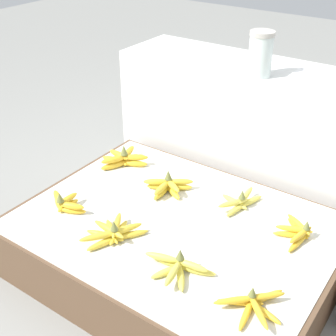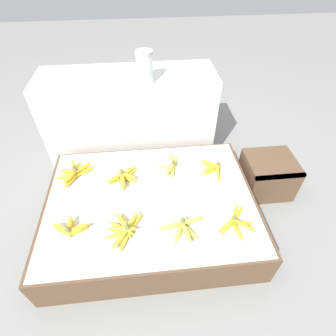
{
  "view_description": "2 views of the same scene",
  "coord_description": "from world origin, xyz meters",
  "px_view_note": "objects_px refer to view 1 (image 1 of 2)",
  "views": [
    {
      "loc": [
        0.85,
        -1.28,
        1.42
      ],
      "look_at": [
        -0.09,
        0.07,
        0.45
      ],
      "focal_mm": 50.0,
      "sensor_mm": 36.0,
      "label": 1
    },
    {
      "loc": [
        0.0,
        -1.04,
        1.49
      ],
      "look_at": [
        0.13,
        0.1,
        0.39
      ],
      "focal_mm": 28.0,
      "sensor_mm": 36.0,
      "label": 2
    }
  ],
  "objects_px": {
    "banana_bunch_front_midleft": "(113,233)",
    "banana_bunch_middle_left": "(123,158)",
    "glass_jar": "(261,54)",
    "banana_bunch_front_midright": "(177,267)",
    "banana_bunch_front_right": "(253,304)",
    "banana_bunch_middle_midright": "(240,201)",
    "banana_bunch_middle_right": "(297,232)",
    "banana_bunch_front_left": "(66,203)",
    "foam_tray_white": "(319,78)",
    "banana_bunch_middle_midleft": "(168,186)"
  },
  "relations": [
    {
      "from": "banana_bunch_front_midleft",
      "to": "banana_bunch_middle_left",
      "type": "xyz_separation_m",
      "value": [
        -0.34,
        0.47,
        0.01
      ]
    },
    {
      "from": "banana_bunch_front_midleft",
      "to": "glass_jar",
      "type": "distance_m",
      "value": 1.0
    },
    {
      "from": "banana_bunch_front_midright",
      "to": "banana_bunch_middle_left",
      "type": "bearing_deg",
      "value": 143.03
    },
    {
      "from": "banana_bunch_middle_left",
      "to": "banana_bunch_front_right",
      "type": "bearing_deg",
      "value": -27.27
    },
    {
      "from": "banana_bunch_front_midright",
      "to": "glass_jar",
      "type": "bearing_deg",
      "value": 99.18
    },
    {
      "from": "banana_bunch_middle_midright",
      "to": "banana_bunch_front_right",
      "type": "bearing_deg",
      "value": -58.65
    },
    {
      "from": "banana_bunch_front_midleft",
      "to": "banana_bunch_front_right",
      "type": "xyz_separation_m",
      "value": [
        0.61,
        -0.02,
        -0.0
      ]
    },
    {
      "from": "banana_bunch_front_midleft",
      "to": "banana_bunch_front_right",
      "type": "distance_m",
      "value": 0.61
    },
    {
      "from": "banana_bunch_middle_left",
      "to": "glass_jar",
      "type": "distance_m",
      "value": 0.82
    },
    {
      "from": "banana_bunch_middle_left",
      "to": "banana_bunch_middle_midright",
      "type": "distance_m",
      "value": 0.64
    },
    {
      "from": "banana_bunch_front_midright",
      "to": "banana_bunch_middle_right",
      "type": "xyz_separation_m",
      "value": [
        0.27,
        0.44,
        -0.0
      ]
    },
    {
      "from": "banana_bunch_front_left",
      "to": "banana_bunch_front_midleft",
      "type": "xyz_separation_m",
      "value": [
        0.29,
        -0.03,
        -0.0
      ]
    },
    {
      "from": "banana_bunch_middle_right",
      "to": "foam_tray_white",
      "type": "height_order",
      "value": "foam_tray_white"
    },
    {
      "from": "banana_bunch_front_left",
      "to": "banana_bunch_front_right",
      "type": "height_order",
      "value": "banana_bunch_front_left"
    },
    {
      "from": "banana_bunch_front_right",
      "to": "glass_jar",
      "type": "distance_m",
      "value": 1.09
    },
    {
      "from": "banana_bunch_front_left",
      "to": "banana_bunch_front_right",
      "type": "xyz_separation_m",
      "value": [
        0.9,
        -0.05,
        -0.01
      ]
    },
    {
      "from": "banana_bunch_middle_midleft",
      "to": "glass_jar",
      "type": "distance_m",
      "value": 0.71
    },
    {
      "from": "banana_bunch_front_left",
      "to": "banana_bunch_middle_midright",
      "type": "relative_size",
      "value": 0.91
    },
    {
      "from": "banana_bunch_front_right",
      "to": "banana_bunch_middle_left",
      "type": "distance_m",
      "value": 1.06
    },
    {
      "from": "glass_jar",
      "to": "banana_bunch_middle_left",
      "type": "bearing_deg",
      "value": -144.54
    },
    {
      "from": "banana_bunch_front_midleft",
      "to": "banana_bunch_middle_left",
      "type": "distance_m",
      "value": 0.58
    },
    {
      "from": "banana_bunch_middle_right",
      "to": "glass_jar",
      "type": "xyz_separation_m",
      "value": [
        -0.41,
        0.42,
        0.53
      ]
    },
    {
      "from": "banana_bunch_front_midleft",
      "to": "banana_bunch_middle_midleft",
      "type": "distance_m",
      "value": 0.39
    },
    {
      "from": "banana_bunch_front_right",
      "to": "foam_tray_white",
      "type": "bearing_deg",
      "value": 101.34
    },
    {
      "from": "banana_bunch_front_right",
      "to": "banana_bunch_middle_midright",
      "type": "height_order",
      "value": "banana_bunch_middle_midright"
    },
    {
      "from": "banana_bunch_middle_midleft",
      "to": "banana_bunch_front_right",
      "type": "bearing_deg",
      "value": -33.35
    },
    {
      "from": "banana_bunch_front_midright",
      "to": "foam_tray_white",
      "type": "distance_m",
      "value": 1.06
    },
    {
      "from": "banana_bunch_front_midleft",
      "to": "glass_jar",
      "type": "xyz_separation_m",
      "value": [
        0.17,
        0.83,
        0.53
      ]
    },
    {
      "from": "banana_bunch_front_midleft",
      "to": "banana_bunch_front_left",
      "type": "bearing_deg",
      "value": 173.71
    },
    {
      "from": "banana_bunch_middle_right",
      "to": "banana_bunch_front_midleft",
      "type": "bearing_deg",
      "value": -144.49
    },
    {
      "from": "foam_tray_white",
      "to": "banana_bunch_front_right",
      "type": "bearing_deg",
      "value": -78.66
    },
    {
      "from": "banana_bunch_front_left",
      "to": "banana_bunch_middle_midleft",
      "type": "height_order",
      "value": "banana_bunch_middle_midleft"
    },
    {
      "from": "banana_bunch_front_midleft",
      "to": "foam_tray_white",
      "type": "height_order",
      "value": "foam_tray_white"
    },
    {
      "from": "banana_bunch_middle_right",
      "to": "glass_jar",
      "type": "bearing_deg",
      "value": 134.69
    },
    {
      "from": "banana_bunch_front_right",
      "to": "banana_bunch_middle_midleft",
      "type": "distance_m",
      "value": 0.74
    },
    {
      "from": "banana_bunch_front_right",
      "to": "banana_bunch_middle_left",
      "type": "xyz_separation_m",
      "value": [
        -0.94,
        0.49,
        0.01
      ]
    },
    {
      "from": "banana_bunch_front_midleft",
      "to": "banana_bunch_front_midright",
      "type": "bearing_deg",
      "value": -3.45
    },
    {
      "from": "banana_bunch_front_left",
      "to": "banana_bunch_front_midleft",
      "type": "distance_m",
      "value": 0.3
    },
    {
      "from": "banana_bunch_middle_left",
      "to": "banana_bunch_middle_midleft",
      "type": "distance_m",
      "value": 0.33
    },
    {
      "from": "banana_bunch_middle_midright",
      "to": "banana_bunch_front_midleft",
      "type": "bearing_deg",
      "value": -122.76
    },
    {
      "from": "banana_bunch_front_midleft",
      "to": "banana_bunch_middle_right",
      "type": "height_order",
      "value": "banana_bunch_front_midleft"
    },
    {
      "from": "foam_tray_white",
      "to": "banana_bunch_middle_midleft",
      "type": "bearing_deg",
      "value": -128.1
    },
    {
      "from": "banana_bunch_front_midright",
      "to": "glass_jar",
      "type": "xyz_separation_m",
      "value": [
        -0.14,
        0.85,
        0.53
      ]
    },
    {
      "from": "banana_bunch_front_midright",
      "to": "banana_bunch_middle_midright",
      "type": "distance_m",
      "value": 0.49
    },
    {
      "from": "banana_bunch_front_right",
      "to": "banana_bunch_middle_midright",
      "type": "bearing_deg",
      "value": 121.35
    },
    {
      "from": "banana_bunch_middle_left",
      "to": "foam_tray_white",
      "type": "height_order",
      "value": "foam_tray_white"
    },
    {
      "from": "banana_bunch_front_left",
      "to": "foam_tray_white",
      "type": "height_order",
      "value": "foam_tray_white"
    },
    {
      "from": "banana_bunch_front_left",
      "to": "banana_bunch_front_midleft",
      "type": "bearing_deg",
      "value": -6.29
    },
    {
      "from": "banana_bunch_front_right",
      "to": "glass_jar",
      "type": "bearing_deg",
      "value": 116.97
    },
    {
      "from": "foam_tray_white",
      "to": "glass_jar",
      "type": "bearing_deg",
      "value": -157.07
    }
  ]
}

